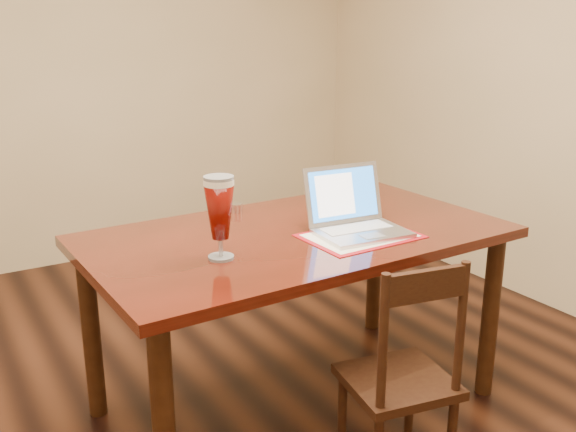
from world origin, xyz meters
TOP-DOWN VIEW (x-y plane):
  - dining_table at (0.37, 0.11)m, footprint 1.76×1.03m
  - dining_chair at (0.45, -0.50)m, footprint 0.43×0.42m

SIDE VIEW (x-z plane):
  - dining_chair at x=0.45m, z-range -0.03..0.86m
  - dining_table at x=0.37m, z-range 0.16..1.29m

